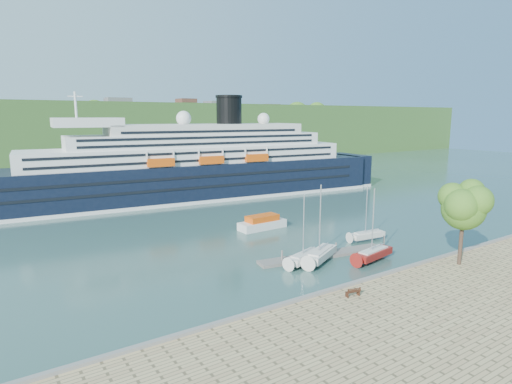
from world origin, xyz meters
name	(u,v)px	position (x,y,z in m)	size (l,w,h in m)	color
ground	(386,282)	(0.00, 0.00, 0.00)	(400.00, 400.00, 0.00)	#2A4C43
far_hillside	(90,134)	(0.00, 145.00, 12.00)	(400.00, 50.00, 24.00)	#395E25
quay_coping	(387,273)	(0.00, -0.20, 1.15)	(220.00, 0.50, 0.30)	slate
cruise_ship	(185,147)	(1.66, 59.56, 11.95)	(106.40, 15.49, 23.89)	black
park_bench	(353,291)	(-7.86, -2.35, 1.51)	(1.60, 0.66, 1.03)	#432213
promenade_tree	(463,219)	(10.10, -2.77, 6.69)	(6.88, 6.88, 11.39)	#34661B
floating_pontoon	(323,255)	(0.10, 10.84, 0.21)	(18.98, 2.32, 0.42)	slate
sailboat_white_near	(321,225)	(-1.54, 9.50, 4.95)	(7.66, 2.13, 9.89)	silver
sailboat_red	(375,226)	(4.55, 5.90, 4.69)	(7.26, 2.02, 9.38)	maroon
sailboat_white_far	(368,214)	(11.16, 12.92, 4.11)	(6.36, 1.77, 8.22)	silver
tender_launch	(262,222)	(1.43, 27.60, 1.18)	(8.56, 2.93, 2.36)	#DF4E0D
sailboat_extra	(305,231)	(-3.78, 10.04, 4.41)	(6.83, 1.90, 8.82)	silver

